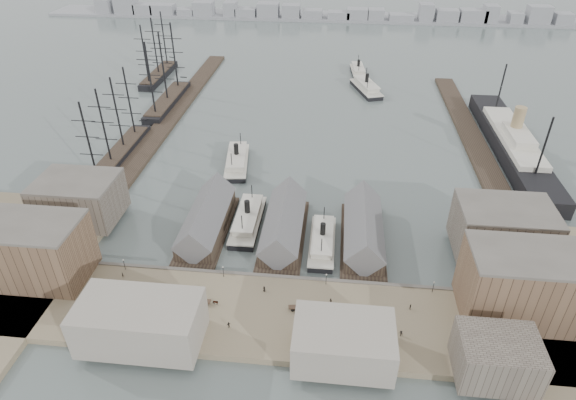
# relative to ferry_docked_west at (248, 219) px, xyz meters

# --- Properties ---
(ground) EXTENTS (900.00, 900.00, 0.00)m
(ground) POSITION_rel_ferry_docked_west_xyz_m (13.00, -21.98, -2.44)
(ground) COLOR #505C5B
(ground) RESTS_ON ground
(quay) EXTENTS (180.00, 30.00, 2.00)m
(quay) POSITION_rel_ferry_docked_west_xyz_m (13.00, -41.98, -1.44)
(quay) COLOR #7F7055
(quay) RESTS_ON ground
(seawall) EXTENTS (180.00, 1.20, 2.30)m
(seawall) POSITION_rel_ferry_docked_west_xyz_m (13.00, -27.18, -1.29)
(seawall) COLOR #59544C
(seawall) RESTS_ON ground
(west_wharf) EXTENTS (10.00, 220.00, 1.60)m
(west_wharf) POSITION_rel_ferry_docked_west_xyz_m (-55.00, 78.02, -1.64)
(west_wharf) COLOR #2D231C
(west_wharf) RESTS_ON ground
(east_wharf) EXTENTS (10.00, 180.00, 1.60)m
(east_wharf) POSITION_rel_ferry_docked_west_xyz_m (91.00, 68.02, -1.64)
(east_wharf) COLOR #2D231C
(east_wharf) RESTS_ON ground
(ferry_shed_west) EXTENTS (14.00, 42.00, 12.60)m
(ferry_shed_west) POSITION_rel_ferry_docked_west_xyz_m (-13.00, -5.10, 2.20)
(ferry_shed_west) COLOR #2D231C
(ferry_shed_west) RESTS_ON ground
(ferry_shed_center) EXTENTS (14.00, 42.00, 12.60)m
(ferry_shed_center) POSITION_rel_ferry_docked_west_xyz_m (13.00, -5.10, 2.20)
(ferry_shed_center) COLOR #2D231C
(ferry_shed_center) RESTS_ON ground
(ferry_shed_east) EXTENTS (14.00, 42.00, 12.60)m
(ferry_shed_east) POSITION_rel_ferry_docked_west_xyz_m (39.00, -5.10, 2.20)
(ferry_shed_east) COLOR #2D231C
(ferry_shed_east) RESTS_ON ground
(warehouse_west_front) EXTENTS (32.00, 18.00, 18.00)m
(warehouse_west_front) POSITION_rel_ferry_docked_west_xyz_m (-57.00, -33.98, 8.56)
(warehouse_west_front) COLOR brown
(warehouse_west_front) RESTS_ON west_land
(warehouse_west_back) EXTENTS (26.00, 20.00, 14.00)m
(warehouse_west_back) POSITION_rel_ferry_docked_west_xyz_m (-57.00, -3.98, 6.56)
(warehouse_west_back) COLOR #60564C
(warehouse_west_back) RESTS_ON west_land
(warehouse_east_front) EXTENTS (30.00, 18.00, 19.00)m
(warehouse_east_front) POSITION_rel_ferry_docked_west_xyz_m (79.00, -33.98, 9.06)
(warehouse_east_front) COLOR brown
(warehouse_east_front) RESTS_ON east_land
(warehouse_east_back) EXTENTS (28.00, 20.00, 15.00)m
(warehouse_east_back) POSITION_rel_ferry_docked_west_xyz_m (81.00, -6.98, 7.06)
(warehouse_east_back) COLOR #60564C
(warehouse_east_back) RESTS_ON east_land
(street_bldg_center) EXTENTS (24.00, 16.00, 10.00)m
(street_bldg_center) POSITION_rel_ferry_docked_west_xyz_m (33.00, -53.98, 4.56)
(street_bldg_center) COLOR gray
(street_bldg_center) RESTS_ON quay
(street_bldg_west) EXTENTS (30.00, 16.00, 12.00)m
(street_bldg_west) POSITION_rel_ferry_docked_west_xyz_m (-17.00, -53.98, 5.56)
(street_bldg_west) COLOR gray
(street_bldg_west) RESTS_ON quay
(street_bldg_east) EXTENTS (18.00, 14.00, 11.00)m
(street_bldg_east) POSITION_rel_ferry_docked_west_xyz_m (68.00, -54.98, 5.06)
(street_bldg_east) COLOR #60564C
(street_bldg_east) RESTS_ON quay
(lamp_post_far_w) EXTENTS (0.44, 0.44, 3.92)m
(lamp_post_far_w) POSITION_rel_ferry_docked_west_xyz_m (-32.00, -28.98, 2.27)
(lamp_post_far_w) COLOR black
(lamp_post_far_w) RESTS_ON quay
(lamp_post_near_w) EXTENTS (0.44, 0.44, 3.92)m
(lamp_post_near_w) POSITION_rel_ferry_docked_west_xyz_m (-2.00, -28.98, 2.27)
(lamp_post_near_w) COLOR black
(lamp_post_near_w) RESTS_ON quay
(lamp_post_near_e) EXTENTS (0.44, 0.44, 3.92)m
(lamp_post_near_e) POSITION_rel_ferry_docked_west_xyz_m (28.00, -28.98, 2.27)
(lamp_post_near_e) COLOR black
(lamp_post_near_e) RESTS_ON quay
(lamp_post_far_e) EXTENTS (0.44, 0.44, 3.92)m
(lamp_post_far_e) POSITION_rel_ferry_docked_west_xyz_m (58.00, -28.98, 2.27)
(lamp_post_far_e) COLOR black
(lamp_post_far_e) RESTS_ON quay
(far_shore) EXTENTS (500.00, 40.00, 15.72)m
(far_shore) POSITION_rel_ferry_docked_west_xyz_m (10.93, 312.16, 1.46)
(far_shore) COLOR gray
(far_shore) RESTS_ON ground
(ferry_docked_west) EXTENTS (8.75, 29.17, 10.42)m
(ferry_docked_west) POSITION_rel_ferry_docked_west_xyz_m (0.00, 0.00, 0.00)
(ferry_docked_west) COLOR black
(ferry_docked_west) RESTS_ON ground
(ferry_docked_east) EXTENTS (8.03, 26.75, 9.55)m
(ferry_docked_east) POSITION_rel_ferry_docked_west_xyz_m (26.00, -8.99, -0.20)
(ferry_docked_east) COLOR black
(ferry_docked_east) RESTS_ON ground
(ferry_open_near) EXTENTS (12.69, 30.41, 10.53)m
(ferry_open_near) POSITION_rel_ferry_docked_west_xyz_m (-12.05, 41.30, 0.03)
(ferry_open_near) COLOR black
(ferry_open_near) RESTS_ON ground
(ferry_open_mid) EXTENTS (18.73, 32.09, 10.99)m
(ferry_open_mid) POSITION_rel_ferry_docked_west_xyz_m (44.02, 135.01, 0.13)
(ferry_open_mid) COLOR black
(ferry_open_mid) RESTS_ON ground
(ferry_open_far) EXTENTS (10.28, 26.77, 9.34)m
(ferry_open_far) POSITION_rel_ferry_docked_west_xyz_m (39.90, 165.67, -0.25)
(ferry_open_far) COLOR black
(ferry_open_far) RESTS_ON ground
(sailing_ship_near) EXTENTS (8.25, 56.85, 33.93)m
(sailing_ship_near) POSITION_rel_ferry_docked_west_xyz_m (-63.51, 41.01, 0.05)
(sailing_ship_near) COLOR black
(sailing_ship_near) RESTS_ON ground
(sailing_ship_mid) EXTENTS (9.36, 54.06, 38.46)m
(sailing_ship_mid) POSITION_rel_ferry_docked_west_xyz_m (-61.67, 102.71, 0.31)
(sailing_ship_mid) COLOR black
(sailing_ship_mid) RESTS_ON ground
(sailing_ship_far) EXTENTS (8.61, 47.83, 35.39)m
(sailing_ship_far) POSITION_rel_ferry_docked_west_xyz_m (-80.90, 144.50, 0.11)
(sailing_ship_far) COLOR black
(sailing_ship_far) RESTS_ON ground
(ocean_steamer) EXTENTS (14.23, 104.00, 20.80)m
(ocean_steamer) POSITION_rel_ferry_docked_west_xyz_m (105.00, 66.31, 2.03)
(ocean_steamer) COLOR black
(ocean_steamer) RESTS_ON ground
(tram) EXTENTS (3.01, 10.99, 3.90)m
(tram) POSITION_rel_ferry_docked_west_xyz_m (72.11, -37.58, 1.55)
(tram) COLOR black
(tram) RESTS_ON quay
(horse_cart_left) EXTENTS (4.77, 3.16, 1.57)m
(horse_cart_left) POSITION_rel_ferry_docked_west_xyz_m (-22.89, -36.43, 0.36)
(horse_cart_left) COLOR black
(horse_cart_left) RESTS_ON quay
(horse_cart_center) EXTENTS (4.78, 1.54, 1.45)m
(horse_cart_center) POSITION_rel_ferry_docked_west_xyz_m (-2.75, -40.25, 0.33)
(horse_cart_center) COLOR black
(horse_cart_center) RESTS_ON quay
(horse_cart_right) EXTENTS (4.80, 2.25, 1.70)m
(horse_cart_right) POSITION_rel_ferry_docked_west_xyz_m (21.62, -40.18, 0.41)
(horse_cart_right) COLOR black
(horse_cart_right) RESTS_ON quay
(pedestrian_0) EXTENTS (0.56, 0.67, 1.59)m
(pedestrian_0) POSITION_rel_ferry_docked_west_xyz_m (-31.42, -32.23, 0.35)
(pedestrian_0) COLOR black
(pedestrian_0) RESTS_ON quay
(pedestrian_1) EXTENTS (1.09, 1.00, 1.81)m
(pedestrian_1) POSITION_rel_ferry_docked_west_xyz_m (-29.63, -42.69, 0.47)
(pedestrian_1) COLOR black
(pedestrian_1) RESTS_ON quay
(pedestrian_2) EXTENTS (1.18, 1.03, 1.59)m
(pedestrian_2) POSITION_rel_ferry_docked_west_xyz_m (-6.07, -35.72, 0.35)
(pedestrian_2) COLOR black
(pedestrian_2) RESTS_ON quay
(pedestrian_3) EXTENTS (1.10, 1.03, 1.81)m
(pedestrian_3) POSITION_rel_ferry_docked_west_xyz_m (3.55, -47.80, 0.47)
(pedestrian_3) COLOR black
(pedestrian_3) RESTS_ON quay
(pedestrian_4) EXTENTS (1.03, 0.94, 1.76)m
(pedestrian_4) POSITION_rel_ferry_docked_west_xyz_m (10.75, -33.67, 0.44)
(pedestrian_4) COLOR black
(pedestrian_4) RESTS_ON quay
(pedestrian_5) EXTENTS (0.75, 0.79, 1.74)m
(pedestrian_5) POSITION_rel_ferry_docked_west_xyz_m (26.26, -45.62, 0.43)
(pedestrian_5) COLOR black
(pedestrian_5) RESTS_ON quay
(pedestrian_6) EXTENTS (0.70, 0.89, 1.77)m
(pedestrian_6) POSITION_rel_ferry_docked_west_xyz_m (29.54, -36.45, 0.45)
(pedestrian_6) COLOR black
(pedestrian_6) RESTS_ON quay
(pedestrian_7) EXTENTS (1.32, 1.22, 1.78)m
(pedestrian_7) POSITION_rel_ferry_docked_west_xyz_m (47.72, -45.95, 0.45)
(pedestrian_7) COLOR black
(pedestrian_7) RESTS_ON quay
(pedestrian_8) EXTENTS (0.76, 1.09, 1.71)m
(pedestrian_8) POSITION_rel_ferry_docked_west_xyz_m (51.08, -36.25, 0.41)
(pedestrian_8) COLOR black
(pedestrian_8) RESTS_ON quay
(pedestrian_9) EXTENTS (0.95, 0.93, 1.65)m
(pedestrian_9) POSITION_rel_ferry_docked_west_xyz_m (72.88, -42.60, 0.38)
(pedestrian_9) COLOR black
(pedestrian_9) RESTS_ON quay
(pedestrian_10) EXTENTS (0.73, 0.89, 1.67)m
(pedestrian_10) POSITION_rel_ferry_docked_west_xyz_m (30.74, -38.23, 0.39)
(pedestrian_10) COLOR black
(pedestrian_10) RESTS_ON quay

